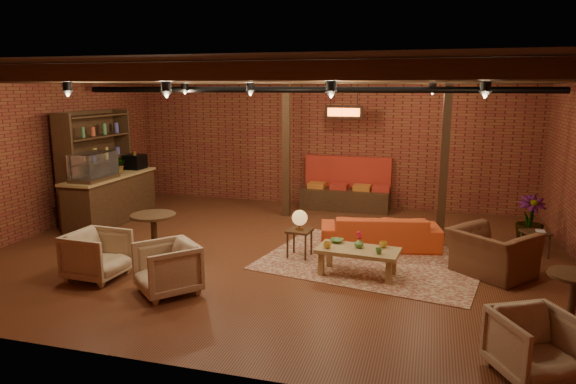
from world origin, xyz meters
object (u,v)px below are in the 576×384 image
(armchair_b, at_px, (167,266))
(side_table_book, at_px, (536,233))
(side_table_lamp, at_px, (300,222))
(round_table_left, at_px, (154,229))
(coffee_table, at_px, (357,251))
(armchair_far, at_px, (536,343))
(armchair_right, at_px, (492,245))
(sofa, at_px, (380,232))
(armchair_a, at_px, (97,253))
(plant_tall, at_px, (535,172))
(round_table_right, at_px, (573,293))

(armchair_b, height_order, side_table_book, armchair_b)
(side_table_lamp, bearing_deg, round_table_left, -161.95)
(coffee_table, bearing_deg, round_table_left, -176.99)
(armchair_b, xyz_separation_m, armchair_far, (4.65, -0.98, -0.02))
(side_table_lamp, bearing_deg, side_table_book, 16.51)
(armchair_far, bearing_deg, coffee_table, 103.65)
(coffee_table, bearing_deg, armchair_b, -149.90)
(side_table_lamp, relative_size, armchair_right, 0.75)
(sofa, height_order, armchair_right, armchair_right)
(round_table_left, bearing_deg, side_table_book, 17.09)
(armchair_a, bearing_deg, side_table_lamp, -53.17)
(side_table_book, distance_m, plant_tall, 1.26)
(round_table_left, bearing_deg, side_table_lamp, 18.05)
(armchair_a, height_order, armchair_right, armchair_right)
(coffee_table, height_order, side_table_book, coffee_table)
(side_table_lamp, bearing_deg, armchair_a, -146.61)
(round_table_right, bearing_deg, side_table_lamp, 155.59)
(armchair_b, bearing_deg, armchair_a, -148.19)
(round_table_left, height_order, armchair_far, round_table_left)
(armchair_right, distance_m, round_table_right, 1.88)
(armchair_far, bearing_deg, armchair_b, 140.32)
(side_table_lamp, height_order, armchair_a, side_table_lamp)
(plant_tall, bearing_deg, armchair_far, -98.38)
(armchair_far, height_order, plant_tall, plant_tall)
(round_table_left, relative_size, armchair_far, 1.04)
(sofa, relative_size, side_table_book, 4.07)
(round_table_left, bearing_deg, armchair_right, 7.78)
(round_table_left, bearing_deg, coffee_table, 3.01)
(armchair_b, relative_size, round_table_right, 1.13)
(round_table_right, xyz_separation_m, armchair_far, (-0.62, -1.27, -0.10))
(armchair_b, relative_size, armchair_right, 0.72)
(sofa, distance_m, coffee_table, 1.51)
(sofa, bearing_deg, plant_tall, -170.23)
(coffee_table, height_order, armchair_far, armchair_far)
(side_table_lamp, bearing_deg, armchair_right, -0.41)
(round_table_right, bearing_deg, side_table_book, 88.32)
(armchair_b, height_order, plant_tall, plant_tall)
(armchair_b, bearing_deg, side_table_book, 72.66)
(sofa, bearing_deg, round_table_right, 122.09)
(sofa, xyz_separation_m, plant_tall, (2.68, 1.07, 1.06))
(coffee_table, relative_size, armchair_right, 1.17)
(round_table_left, relative_size, armchair_right, 0.71)
(round_table_right, relative_size, armchair_far, 0.94)
(round_table_right, relative_size, plant_tall, 0.26)
(armchair_far, bearing_deg, round_table_right, 36.30)
(coffee_table, xyz_separation_m, armchair_far, (2.15, -2.43, -0.00))
(sofa, distance_m, side_table_book, 2.67)
(armchair_a, bearing_deg, sofa, -52.59)
(armchair_right, xyz_separation_m, round_table_right, (0.74, -1.72, -0.01))
(side_table_book, bearing_deg, sofa, -174.36)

